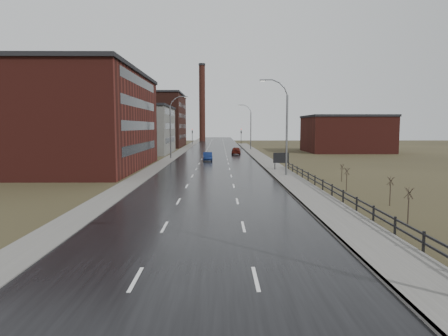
{
  "coord_description": "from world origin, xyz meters",
  "views": [
    {
      "loc": [
        0.92,
        -10.77,
        5.87
      ],
      "look_at": [
        1.23,
        16.86,
        3.0
      ],
      "focal_mm": 32.0,
      "sensor_mm": 36.0,
      "label": 1
    }
  ],
  "objects": [
    {
      "name": "ground",
      "position": [
        0.0,
        0.0,
        0.0
      ],
      "size": [
        320.0,
        320.0,
        0.0
      ],
      "primitive_type": "plane",
      "color": "#2D2819",
      "rests_on": "ground"
    },
    {
      "name": "road",
      "position": [
        0.0,
        60.0,
        0.03
      ],
      "size": [
        14.0,
        300.0,
        0.06
      ],
      "primitive_type": "cube",
      "color": "black",
      "rests_on": "ground"
    },
    {
      "name": "sidewalk_right",
      "position": [
        8.6,
        35.0,
        0.09
      ],
      "size": [
        3.2,
        180.0,
        0.18
      ],
      "primitive_type": "cube",
      "color": "#595651",
      "rests_on": "ground"
    },
    {
      "name": "curb_right",
      "position": [
        7.08,
        35.0,
        0.09
      ],
      "size": [
        0.16,
        180.0,
        0.18
      ],
      "primitive_type": "cube",
      "color": "slate",
      "rests_on": "ground"
    },
    {
      "name": "sidewalk_left",
      "position": [
        -8.2,
        60.0,
        0.06
      ],
      "size": [
        2.4,
        260.0,
        0.12
      ],
      "primitive_type": "cube",
      "color": "#595651",
      "rests_on": "ground"
    },
    {
      "name": "warehouse_near",
      "position": [
        -20.99,
        45.0,
        6.76
      ],
      "size": [
        22.44,
        28.56,
        13.5
      ],
      "color": "#471914",
      "rests_on": "ground"
    },
    {
      "name": "warehouse_mid",
      "position": [
        -17.99,
        78.0,
        5.26
      ],
      "size": [
        16.32,
        20.4,
        10.5
      ],
      "color": "slate",
      "rests_on": "ground"
    },
    {
      "name": "warehouse_far",
      "position": [
        -22.99,
        108.0,
        7.76
      ],
      "size": [
        26.52,
        24.48,
        15.5
      ],
      "color": "#331611",
      "rests_on": "ground"
    },
    {
      "name": "building_right",
      "position": [
        30.3,
        82.0,
        4.26
      ],
      "size": [
        18.36,
        16.32,
        8.5
      ],
      "color": "#471914",
      "rests_on": "ground"
    },
    {
      "name": "smokestack",
      "position": [
        -6.0,
        150.0,
        15.5
      ],
      "size": [
        2.7,
        2.7,
        30.7
      ],
      "color": "#331611",
      "rests_on": "ground"
    },
    {
      "name": "streetlight_right_mid",
      "position": [
        8.5,
        36.0,
        5.84
      ],
      "size": [
        3.36,
        0.28,
        11.35
      ],
      "color": "slate",
      "rests_on": "ground"
    },
    {
      "name": "streetlight_left",
      "position": [
        -7.7,
        62.0,
        5.84
      ],
      "size": [
        3.36,
        0.28,
        11.35
      ],
      "color": "slate",
      "rests_on": "ground"
    },
    {
      "name": "streetlight_right_far",
      "position": [
        8.5,
        90.0,
        5.84
      ],
      "size": [
        3.36,
        0.28,
        11.35
      ],
      "color": "slate",
      "rests_on": "ground"
    },
    {
      "name": "guardrail",
      "position": [
        10.3,
        18.31,
        0.71
      ],
      "size": [
        0.1,
        53.05,
        1.1
      ],
      "color": "black",
      "rests_on": "ground"
    },
    {
      "name": "shrub_c",
      "position": [
        12.13,
        12.39,
        1.22
      ],
      "size": [
        0.55,
        0.57,
        2.3
      ],
      "color": "#382D23",
      "rests_on": "ground"
    },
    {
      "name": "shrub_d",
      "position": [
        13.61,
        18.37,
        1.16
      ],
      "size": [
        0.52,
        0.55,
        2.18
      ],
      "color": "#382D23",
      "rests_on": "ground"
    },
    {
      "name": "shrub_e",
      "position": [
        12.46,
        24.98,
        1.16
      ],
      "size": [
        0.52,
        0.55,
        2.18
      ],
      "color": "#382D23",
      "rests_on": "ground"
    },
    {
      "name": "shrub_f",
      "position": [
        14.01,
        31.44,
        0.99
      ],
      "size": [
        0.45,
        0.47,
        1.87
      ],
      "color": "#382D23",
      "rests_on": "ground"
    },
    {
      "name": "billboard",
      "position": [
        9.1,
        42.05,
        1.66
      ],
      "size": [
        2.09,
        0.17,
        2.43
      ],
      "color": "black",
      "rests_on": "ground"
    },
    {
      "name": "traffic_light_left",
      "position": [
        -8.0,
        120.0,
        4.6
      ],
      "size": [
        0.58,
        2.73,
        5.3
      ],
      "color": "black",
      "rests_on": "ground"
    },
    {
      "name": "traffic_light_right",
      "position": [
        8.0,
        120.0,
        4.6
      ],
      "size": [
        0.58,
        2.73,
        5.3
      ],
      "color": "black",
      "rests_on": "ground"
    },
    {
      "name": "car_near",
      "position": [
        -1.14,
        57.56,
        0.73
      ],
      "size": [
        1.79,
        4.49,
        1.45
      ],
      "primitive_type": "imported",
      "rotation": [
        0.0,
        0.0,
        0.06
      ],
      "color": "#0E1C48",
      "rests_on": "ground"
    },
    {
      "name": "car_far",
      "position": [
        4.41,
        72.98,
        0.81
      ],
      "size": [
        2.2,
        4.84,
        1.61
      ],
      "primitive_type": "imported",
      "rotation": [
        0.0,
        0.0,
        3.08
      ],
      "color": "#45110B",
      "rests_on": "ground"
    }
  ]
}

